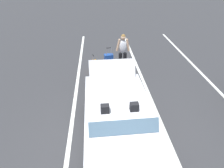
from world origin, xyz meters
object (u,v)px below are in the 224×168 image
object	(u,v)px
convertible_car	(122,133)
suitcase_small_carryon	(95,66)
duffel_bag	(109,73)
suitcase_medium_bright	(109,61)
traveler_person	(123,51)
suitcase_large_black	(97,75)

from	to	relation	value
convertible_car	suitcase_small_carryon	distance (m)	4.36
convertible_car	duffel_bag	size ratio (longest dim) A/B	6.40
suitcase_medium_bright	traveler_person	size ratio (longest dim) A/B	0.59
traveler_person	suitcase_large_black	bearing A→B (deg)	-43.99
suitcase_large_black	suitcase_medium_bright	bearing A→B (deg)	-17.87
suitcase_large_black	traveler_person	world-z (taller)	traveler_person
suitcase_large_black	suitcase_small_carryon	size ratio (longest dim) A/B	1.26
suitcase_medium_bright	suitcase_small_carryon	world-z (taller)	suitcase_medium_bright
traveler_person	duffel_bag	bearing A→B (deg)	-48.79
duffel_bag	traveler_person	world-z (taller)	traveler_person
duffel_bag	suitcase_small_carryon	bearing A→B (deg)	-128.75
convertible_car	suitcase_small_carryon	xyz separation A→B (m)	(-4.30, -0.64, -0.34)
suitcase_medium_bright	suitcase_small_carryon	xyz separation A→B (m)	(0.40, -0.63, -0.06)
convertible_car	suitcase_large_black	world-z (taller)	convertible_car
convertible_car	suitcase_small_carryon	bearing A→B (deg)	-172.87
suitcase_small_carryon	traveler_person	world-z (taller)	traveler_person
convertible_car	suitcase_large_black	distance (m)	3.34
suitcase_medium_bright	convertible_car	bearing A→B (deg)	172.37
suitcase_small_carryon	duffel_bag	world-z (taller)	suitcase_small_carryon
duffel_bag	convertible_car	bearing A→B (deg)	0.81
suitcase_medium_bright	duffel_bag	xyz separation A→B (m)	(0.87, -0.05, -0.16)
suitcase_large_black	suitcase_medium_bright	xyz separation A→B (m)	(-1.42, 0.54, -0.06)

